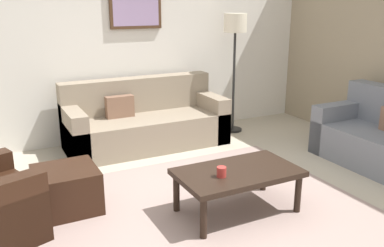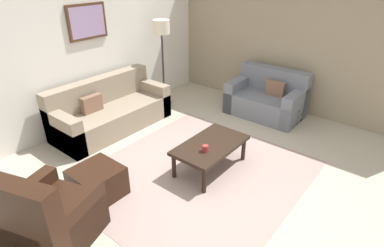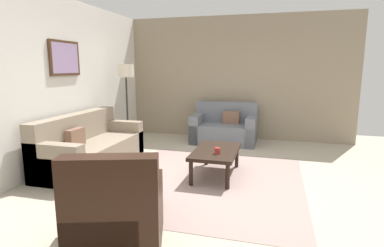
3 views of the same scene
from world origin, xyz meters
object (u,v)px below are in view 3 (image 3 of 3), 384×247
armchair_leather (116,218)px  lamp_standing (126,79)px  couch_main (88,148)px  coffee_table (216,153)px  couch_loveseat (225,129)px  framed_artwork (65,58)px  cup (217,151)px  ottoman (130,192)px

armchair_leather → lamp_standing: size_ratio=0.59×
couch_main → coffee_table: bearing=-87.7°
couch_loveseat → framed_artwork: size_ratio=1.92×
coffee_table → framed_artwork: size_ratio=1.53×
armchair_leather → coffee_table: armchair_leather is taller
couch_loveseat → framed_artwork: framed_artwork is taller
couch_main → lamp_standing: lamp_standing is taller
couch_main → cup: (-0.12, -2.23, 0.16)m
couch_main → cup: bearing=-93.1°
armchair_leather → ottoman: armchair_leather is taller
couch_loveseat → lamp_standing: size_ratio=0.81×
armchair_leather → coffee_table: 2.22m
couch_loveseat → ottoman: couch_loveseat is taller
cup → framed_artwork: size_ratio=0.12×
couch_loveseat → couch_main: bearing=139.7°
lamp_standing → framed_artwork: size_ratio=2.37×
couch_loveseat → lamp_standing: bearing=115.0°
couch_loveseat → armchair_leather: bearing=176.6°
armchair_leather → framed_artwork: size_ratio=1.40×
cup → lamp_standing: bearing=55.4°
couch_main → couch_loveseat: size_ratio=1.51×
armchair_leather → cup: 2.04m
ottoman → framed_artwork: bearing=52.8°
couch_main → lamp_standing: size_ratio=1.22×
ottoman → armchair_leather: bearing=-161.6°
framed_artwork → lamp_standing: bearing=-18.0°
lamp_standing → couch_main: bearing=178.9°
ottoman → cup: (1.17, -0.81, 0.25)m
couch_main → ottoman: bearing=-132.3°
couch_loveseat → lamp_standing: lamp_standing is taller
lamp_standing → armchair_leather: bearing=-154.5°
couch_main → armchair_leather: (-2.08, -1.68, 0.01)m
couch_main → armchair_leather: bearing=-141.0°
couch_loveseat → lamp_standing: 2.39m
lamp_standing → framed_artwork: 1.43m
couch_loveseat → ottoman: bearing=171.7°
ottoman → framed_artwork: 2.79m
framed_artwork → cup: bearing=-94.5°
couch_main → lamp_standing: 1.79m
couch_loveseat → framed_artwork: bearing=133.2°
couch_loveseat → cup: size_ratio=15.49×
cup → armchair_leather: bearing=164.3°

